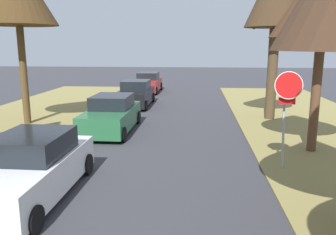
% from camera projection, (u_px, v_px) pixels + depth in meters
% --- Properties ---
extents(stop_sign_far, '(0.81, 0.52, 2.94)m').
position_uv_depth(stop_sign_far, '(287.00, 99.00, 10.00)').
color(stop_sign_far, '#9EA0A5').
rests_on(stop_sign_far, grass_verge_right).
extents(parked_sedan_white, '(1.96, 4.41, 1.57)m').
position_uv_depth(parked_sedan_white, '(31.00, 169.00, 8.49)').
color(parked_sedan_white, white).
rests_on(parked_sedan_white, ground).
extents(parked_sedan_green, '(1.96, 4.41, 1.57)m').
position_uv_depth(parked_sedan_green, '(112.00, 115.00, 15.06)').
color(parked_sedan_green, '#28663D').
rests_on(parked_sedan_green, ground).
extents(parked_sedan_black, '(1.96, 4.41, 1.57)m').
position_uv_depth(parked_sedan_black, '(136.00, 94.00, 21.48)').
color(parked_sedan_black, black).
rests_on(parked_sedan_black, ground).
extents(parked_sedan_red, '(1.96, 4.41, 1.57)m').
position_uv_depth(parked_sedan_red, '(148.00, 83.00, 27.93)').
color(parked_sedan_red, red).
rests_on(parked_sedan_red, ground).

